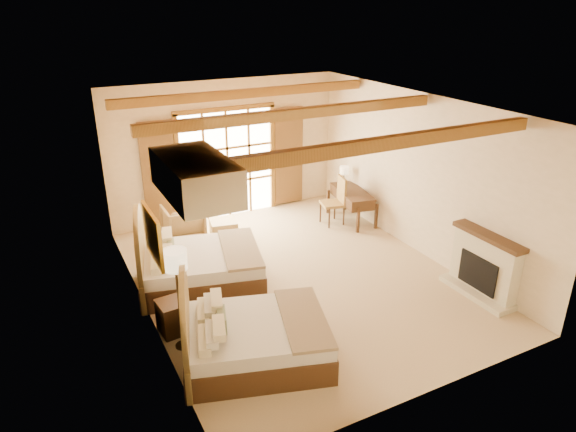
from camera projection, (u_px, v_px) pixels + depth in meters
floor at (297, 277)px, 9.63m from camera, size 7.00×7.00×0.00m
wall_back at (226, 150)px, 11.87m from camera, size 5.50×0.00×5.50m
wall_left at (139, 227)px, 7.85m from camera, size 0.00×7.00×7.00m
wall_right at (419, 175)px, 10.17m from camera, size 0.00×7.00×7.00m
ceiling at (298, 106)px, 8.38m from camera, size 7.00×7.00×0.00m
ceiling_beams at (298, 113)px, 8.43m from camera, size 5.39×4.60×0.18m
french_doors at (228, 165)px, 11.96m from camera, size 3.95×0.08×2.60m
fireplace at (483, 268)px, 8.89m from camera, size 0.46×1.40×1.16m
painting at (153, 236)px, 7.19m from camera, size 0.06×0.95×0.75m
canopy_valance at (195, 177)px, 5.83m from camera, size 0.70×1.40×0.45m
bed_near at (246, 339)px, 7.22m from camera, size 2.45×2.06×1.34m
bed_far at (192, 266)px, 9.16m from camera, size 2.49×2.08×1.40m
nightstand at (174, 316)px, 7.97m from camera, size 0.48×0.48×0.53m
floor_lamp at (175, 266)px, 7.18m from camera, size 0.34×0.34×1.60m
armchair at (183, 222)px, 11.08m from camera, size 0.80×0.82×0.75m
ottoman at (224, 229)px, 11.16m from camera, size 0.65×0.65×0.40m
desk at (351, 205)px, 11.95m from camera, size 0.84×1.46×0.74m
desk_chair at (333, 209)px, 11.82m from camera, size 0.59×0.58×1.12m
desk_lamp at (344, 171)px, 12.16m from camera, size 0.21×0.21×0.42m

